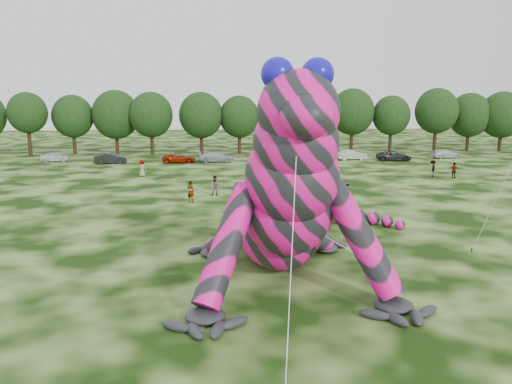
{
  "coord_description": "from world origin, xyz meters",
  "views": [
    {
      "loc": [
        -8.06,
        -20.28,
        8.45
      ],
      "look_at": [
        -6.1,
        3.36,
        4.0
      ],
      "focal_mm": 35.0,
      "sensor_mm": 36.0,
      "label": 1
    }
  ],
  "objects_px": {
    "spectator_3": "(454,170)",
    "spectator_2": "(433,169)",
    "tree_14": "(469,122)",
    "tree_11": "(352,120)",
    "car_5": "(351,155)",
    "car_2": "(179,158)",
    "car_3": "(216,157)",
    "tree_3": "(28,124)",
    "tree_6": "(151,124)",
    "tree_10": "(312,119)",
    "spectator_0": "(191,191)",
    "tree_8": "(239,125)",
    "tree_9": "(273,125)",
    "car_1": "(110,158)",
    "tree_12": "(391,124)",
    "car_6": "(394,156)",
    "car_0": "(55,157)",
    "car_4": "(271,155)",
    "tree_15": "(502,121)",
    "inflatable_gecko": "(276,168)",
    "spectator_4": "(142,168)",
    "spectator_5": "(347,193)",
    "spectator_1": "(215,186)",
    "tree_4": "(73,125)",
    "tree_13": "(436,120)",
    "tree_7": "(201,123)",
    "car_7": "(446,154)"
  },
  "relations": [
    {
      "from": "tree_9",
      "to": "spectator_5",
      "type": "bearing_deg",
      "value": -87.49
    },
    {
      "from": "tree_10",
      "to": "tree_13",
      "type": "xyz_separation_m",
      "value": [
        19.73,
        -1.45,
        -0.19
      ]
    },
    {
      "from": "car_2",
      "to": "tree_15",
      "type": "bearing_deg",
      "value": -82.55
    },
    {
      "from": "car_0",
      "to": "spectator_3",
      "type": "relative_size",
      "value": 2.2
    },
    {
      "from": "tree_4",
      "to": "tree_11",
      "type": "height_order",
      "value": "tree_11"
    },
    {
      "from": "tree_6",
      "to": "tree_13",
      "type": "height_order",
      "value": "tree_13"
    },
    {
      "from": "car_5",
      "to": "spectator_3",
      "type": "relative_size",
      "value": 2.49
    },
    {
      "from": "tree_9",
      "to": "spectator_5",
      "type": "xyz_separation_m",
      "value": [
        1.67,
        -38.14,
        -3.55
      ]
    },
    {
      "from": "tree_9",
      "to": "spectator_2",
      "type": "height_order",
      "value": "tree_9"
    },
    {
      "from": "spectator_3",
      "to": "spectator_2",
      "type": "relative_size",
      "value": 0.94
    },
    {
      "from": "inflatable_gecko",
      "to": "car_4",
      "type": "distance_m",
      "value": 44.04
    },
    {
      "from": "tree_3",
      "to": "car_6",
      "type": "relative_size",
      "value": 1.99
    },
    {
      "from": "inflatable_gecko",
      "to": "spectator_4",
      "type": "height_order",
      "value": "inflatable_gecko"
    },
    {
      "from": "tree_13",
      "to": "car_0",
      "type": "distance_m",
      "value": 57.6
    },
    {
      "from": "car_1",
      "to": "spectator_1",
      "type": "distance_m",
      "value": 27.11
    },
    {
      "from": "tree_11",
      "to": "car_4",
      "type": "bearing_deg",
      "value": -143.84
    },
    {
      "from": "tree_7",
      "to": "car_0",
      "type": "relative_size",
      "value": 2.51
    },
    {
      "from": "car_7",
      "to": "spectator_0",
      "type": "height_order",
      "value": "spectator_0"
    },
    {
      "from": "tree_13",
      "to": "spectator_4",
      "type": "relative_size",
      "value": 5.47
    },
    {
      "from": "tree_4",
      "to": "spectator_0",
      "type": "height_order",
      "value": "tree_4"
    },
    {
      "from": "tree_14",
      "to": "spectator_3",
      "type": "bearing_deg",
      "value": -119.73
    },
    {
      "from": "car_4",
      "to": "spectator_3",
      "type": "bearing_deg",
      "value": -128.88
    },
    {
      "from": "car_3",
      "to": "spectator_0",
      "type": "bearing_deg",
      "value": 176.56
    },
    {
      "from": "tree_11",
      "to": "car_1",
      "type": "distance_m",
      "value": 37.72
    },
    {
      "from": "tree_8",
      "to": "car_1",
      "type": "relative_size",
      "value": 2.11
    },
    {
      "from": "tree_11",
      "to": "car_5",
      "type": "height_order",
      "value": "tree_11"
    },
    {
      "from": "tree_3",
      "to": "spectator_0",
      "type": "height_order",
      "value": "tree_3"
    },
    {
      "from": "tree_14",
      "to": "spectator_3",
      "type": "relative_size",
      "value": 5.48
    },
    {
      "from": "tree_10",
      "to": "tree_15",
      "type": "relative_size",
      "value": 1.09
    },
    {
      "from": "car_1",
      "to": "tree_12",
      "type": "bearing_deg",
      "value": -85.3
    },
    {
      "from": "car_2",
      "to": "spectator_0",
      "type": "relative_size",
      "value": 2.48
    },
    {
      "from": "car_2",
      "to": "car_3",
      "type": "xyz_separation_m",
      "value": [
        5.0,
        0.33,
        0.08
      ]
    },
    {
      "from": "tree_13",
      "to": "spectator_0",
      "type": "distance_m",
      "value": 52.39
    },
    {
      "from": "tree_4",
      "to": "tree_13",
      "type": "xyz_separation_m",
      "value": [
        56.77,
        -1.59,
        0.54
      ]
    },
    {
      "from": "car_0",
      "to": "spectator_0",
      "type": "height_order",
      "value": "spectator_0"
    },
    {
      "from": "tree_3",
      "to": "tree_6",
      "type": "bearing_deg",
      "value": -1.21
    },
    {
      "from": "tree_6",
      "to": "car_1",
      "type": "relative_size",
      "value": 2.24
    },
    {
      "from": "tree_13",
      "to": "car_0",
      "type": "bearing_deg",
      "value": -172.02
    },
    {
      "from": "tree_15",
      "to": "car_4",
      "type": "xyz_separation_m",
      "value": [
        -38.74,
        -9.84,
        -4.06
      ]
    },
    {
      "from": "inflatable_gecko",
      "to": "car_5",
      "type": "relative_size",
      "value": 4.72
    },
    {
      "from": "tree_11",
      "to": "car_5",
      "type": "relative_size",
      "value": 2.35
    },
    {
      "from": "tree_11",
      "to": "spectator_1",
      "type": "relative_size",
      "value": 5.68
    },
    {
      "from": "tree_4",
      "to": "tree_12",
      "type": "distance_m",
      "value": 49.66
    },
    {
      "from": "tree_3",
      "to": "tree_11",
      "type": "height_order",
      "value": "tree_11"
    },
    {
      "from": "tree_8",
      "to": "spectator_5",
      "type": "xyz_separation_m",
      "value": [
        6.96,
        -37.78,
        -3.69
      ]
    },
    {
      "from": "tree_10",
      "to": "spectator_0",
      "type": "relative_size",
      "value": 5.84
    },
    {
      "from": "tree_9",
      "to": "tree_11",
      "type": "height_order",
      "value": "tree_11"
    },
    {
      "from": "tree_8",
      "to": "tree_9",
      "type": "height_order",
      "value": "tree_8"
    },
    {
      "from": "car_2",
      "to": "car_7",
      "type": "xyz_separation_m",
      "value": [
        37.95,
        2.07,
        0.01
      ]
    },
    {
      "from": "car_0",
      "to": "car_1",
      "type": "height_order",
      "value": "car_1"
    }
  ]
}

